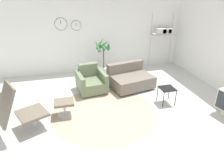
# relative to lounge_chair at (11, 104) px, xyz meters

# --- Properties ---
(ground_plane) EXTENTS (12.00, 12.00, 0.00)m
(ground_plane) POSITION_rel_lounge_chair_xyz_m (2.12, 0.47, -0.71)
(ground_plane) COLOR silver
(wall_back) EXTENTS (12.00, 0.09, 2.80)m
(wall_back) POSITION_rel_lounge_chair_xyz_m (2.11, 3.30, 0.69)
(wall_back) COLOR white
(wall_back) RESTS_ON ground_plane
(round_rug) EXTENTS (2.54, 2.54, 0.01)m
(round_rug) POSITION_rel_lounge_chair_xyz_m (1.90, 0.35, -0.71)
(round_rug) COLOR tan
(round_rug) RESTS_ON ground_plane
(lounge_chair) EXTENTS (1.13, 0.93, 1.22)m
(lounge_chair) POSITION_rel_lounge_chair_xyz_m (0.00, 0.00, 0.00)
(lounge_chair) COLOR #BCBCC1
(lounge_chair) RESTS_ON ground_plane
(ottoman) EXTENTS (0.45, 0.38, 0.38)m
(ottoman) POSITION_rel_lounge_chair_xyz_m (0.97, 0.46, -0.44)
(ottoman) COLOR #BCBCC1
(ottoman) RESTS_ON ground_plane
(armchair_red) EXTENTS (0.88, 0.94, 0.75)m
(armchair_red) POSITION_rel_lounge_chair_xyz_m (1.79, 1.62, -0.44)
(armchair_red) COLOR silver
(armchair_red) RESTS_ON ground_plane
(couch_low) EXTENTS (1.37, 1.17, 0.70)m
(couch_low) POSITION_rel_lounge_chair_xyz_m (2.98, 1.57, -0.46)
(couch_low) COLOR black
(couch_low) RESTS_ON ground_plane
(side_table) EXTENTS (0.38, 0.38, 0.43)m
(side_table) POSITION_rel_lounge_chair_xyz_m (3.58, 0.40, -0.33)
(side_table) COLOR black
(side_table) RESTS_ON ground_plane
(potted_plant) EXTENTS (0.55, 0.54, 1.29)m
(potted_plant) POSITION_rel_lounge_chair_xyz_m (2.41, 2.80, -0.14)
(potted_plant) COLOR silver
(potted_plant) RESTS_ON ground_plane
(shelf_unit) EXTENTS (0.90, 0.28, 2.00)m
(shelf_unit) POSITION_rel_lounge_chair_xyz_m (4.76, 3.01, 0.61)
(shelf_unit) COLOR #BCBCC1
(shelf_unit) RESTS_ON ground_plane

